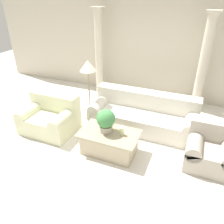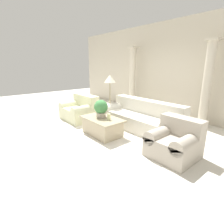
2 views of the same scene
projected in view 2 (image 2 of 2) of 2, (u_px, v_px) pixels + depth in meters
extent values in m
plane|color=silver|center=(109.00, 130.00, 4.90)|extent=(16.00, 16.00, 0.00)
cube|color=beige|center=(167.00, 70.00, 6.11)|extent=(10.00, 0.06, 3.20)
cube|color=beige|center=(140.00, 122.00, 4.94)|extent=(2.37, 0.89, 0.41)
cube|color=beige|center=(147.00, 107.00, 5.02)|extent=(2.37, 0.31, 0.39)
cylinder|color=beige|center=(116.00, 108.00, 5.66)|extent=(0.28, 0.89, 0.28)
cylinder|color=beige|center=(174.00, 124.00, 4.11)|extent=(0.28, 0.89, 0.28)
cube|color=beige|center=(79.00, 113.00, 5.80)|extent=(1.15, 0.89, 0.41)
cube|color=beige|center=(86.00, 100.00, 5.88)|extent=(1.15, 0.31, 0.39)
cylinder|color=beige|center=(72.00, 105.00, 6.07)|extent=(0.28, 0.89, 0.28)
cylinder|color=beige|center=(85.00, 110.00, 5.42)|extent=(0.28, 0.89, 0.28)
cube|color=tan|center=(102.00, 127.00, 4.55)|extent=(1.00, 0.60, 0.41)
cube|color=tan|center=(102.00, 119.00, 4.49)|extent=(1.14, 0.69, 0.04)
cylinder|color=#B2A893|center=(101.00, 115.00, 4.54)|extent=(0.25, 0.25, 0.13)
sphere|color=#428447|center=(101.00, 107.00, 4.49)|extent=(0.36, 0.36, 0.36)
cylinder|color=beige|center=(109.00, 117.00, 4.31)|extent=(0.08, 0.08, 0.16)
cylinder|color=gray|center=(110.00, 118.00, 5.97)|extent=(0.27, 0.27, 0.03)
cylinder|color=gray|center=(110.00, 100.00, 5.81)|extent=(0.04, 0.04, 1.18)
cone|color=beige|center=(110.00, 79.00, 5.62)|extent=(0.37, 0.37, 0.25)
cylinder|color=beige|center=(132.00, 80.00, 6.92)|extent=(0.23, 0.23, 2.38)
cube|color=beige|center=(133.00, 47.00, 6.60)|extent=(0.32, 0.32, 0.06)
cylinder|color=beige|center=(207.00, 87.00, 4.82)|extent=(0.23, 0.23, 2.38)
cube|color=beige|center=(213.00, 39.00, 4.50)|extent=(0.32, 0.32, 0.06)
cube|color=#ADA393|center=(173.00, 147.00, 3.44)|extent=(0.85, 0.84, 0.41)
cube|color=#ADA393|center=(182.00, 126.00, 3.51)|extent=(0.85, 0.29, 0.36)
cylinder|color=#ADA393|center=(161.00, 134.00, 3.60)|extent=(0.28, 0.84, 0.28)
cylinder|color=#ADA393|center=(188.00, 143.00, 3.17)|extent=(0.28, 0.84, 0.28)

